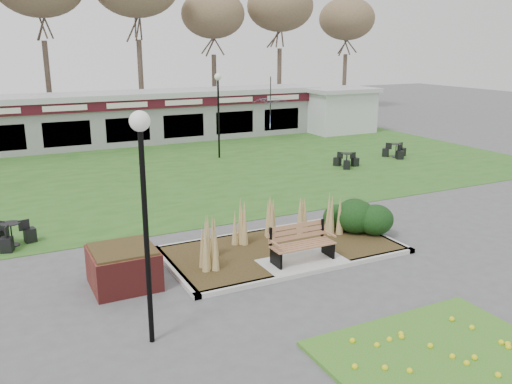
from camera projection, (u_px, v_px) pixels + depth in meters
name	position (u px, v px, depth m)	size (l,w,h in m)	color
ground	(305.00, 267.00, 13.87)	(100.00, 100.00, 0.00)	#515154
lawn	(165.00, 172.00, 24.22)	(34.00, 16.00, 0.02)	#285A1C
flower_bed	(438.00, 354.00, 9.88)	(4.20, 3.00, 0.16)	#367421
planting_bed	(319.00, 231.00, 15.49)	(6.75, 3.40, 1.27)	#2F2312
park_bench	(301.00, 243.00, 13.93)	(1.70, 0.66, 0.93)	#9F6948
brick_planter	(124.00, 267.00, 12.71)	(1.50, 1.50, 0.95)	maroon
food_pavilion	(121.00, 118.00, 30.71)	(24.60, 3.40, 2.90)	gray
service_hut	(338.00, 109.00, 34.83)	(4.40, 3.40, 2.83)	silver
tree_backdrop	(87.00, 0.00, 35.82)	(47.24, 5.24, 10.36)	#47382B
lamp_post_near_left	(143.00, 179.00, 9.57)	(0.37, 0.37, 4.43)	black
lamp_post_mid_right	(218.00, 97.00, 26.34)	(0.35, 0.35, 4.16)	black
bistro_set_a	(12.00, 238.00, 15.27)	(1.19, 1.24, 0.67)	black
bistro_set_c	(346.00, 162.00, 25.04)	(1.08, 1.21, 0.64)	black
bistro_set_d	(396.00, 153.00, 27.21)	(1.22, 1.25, 0.68)	black
patio_umbrella	(270.00, 113.00, 31.54)	(2.74, 2.76, 2.61)	black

